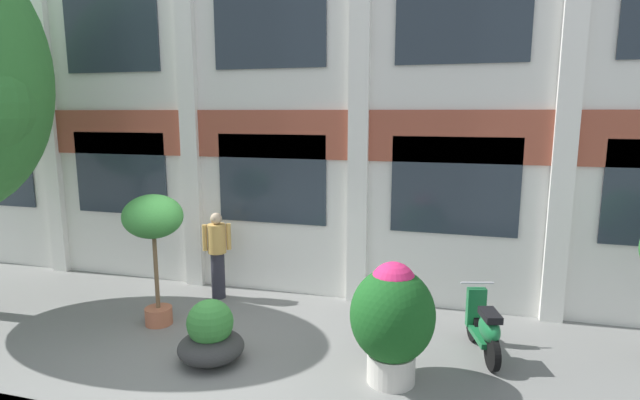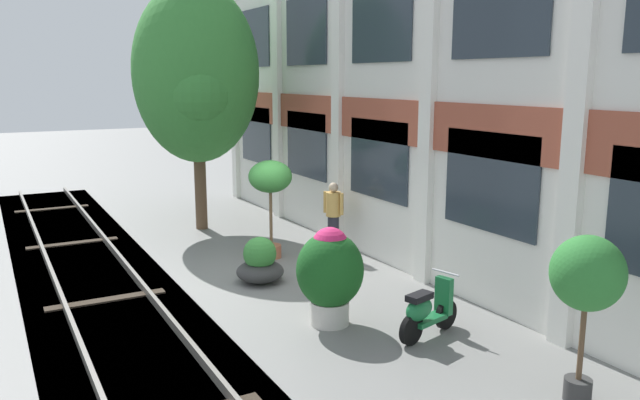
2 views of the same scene
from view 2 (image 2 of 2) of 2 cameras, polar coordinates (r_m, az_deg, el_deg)
ground_plane at (r=12.76m, az=-5.15°, el=-7.13°), size 80.00×80.00×0.00m
apartment_facade at (r=13.58m, az=6.43°, el=12.91°), size 17.25×0.64×8.91m
rail_tracks at (r=12.00m, az=-18.74°, el=-9.57°), size 24.89×2.80×0.43m
broadleaf_tree at (r=16.62m, az=-11.24°, el=10.99°), size 3.39×3.23×6.41m
potted_plant_wide_bowl at (r=12.45m, az=-5.51°, el=-5.81°), size 0.95×0.95×0.91m
potted_plant_terracotta_small at (r=8.26m, az=23.23°, el=-6.63°), size 0.89×0.89×2.14m
potted_plant_ribbed_drum at (r=10.16m, az=0.90°, el=-6.49°), size 1.10×1.10×1.63m
potted_plant_tall_urn at (r=13.79m, az=-4.56°, el=1.57°), size 0.97×0.97×2.21m
scooter_near_curb at (r=9.94m, az=9.75°, el=-9.97°), size 0.62×1.36×0.98m
resident_by_doorway at (r=14.21m, az=1.23°, el=-1.46°), size 0.48×0.34×1.66m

